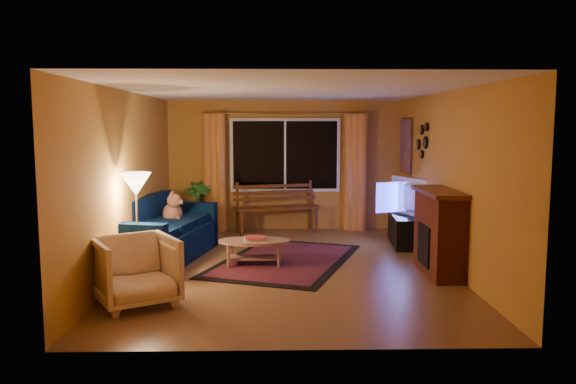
{
  "coord_description": "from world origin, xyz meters",
  "views": [
    {
      "loc": [
        -0.17,
        -7.87,
        2.02
      ],
      "look_at": [
        0.0,
        0.3,
        1.05
      ],
      "focal_mm": 35.0,
      "sensor_mm": 36.0,
      "label": 1
    }
  ],
  "objects_px": {
    "tv_console": "(404,230)",
    "bench": "(277,220)",
    "armchair": "(136,268)",
    "sofa": "(163,229)",
    "floor_lamp": "(137,227)",
    "coffee_table": "(254,253)"
  },
  "relations": [
    {
      "from": "bench",
      "to": "coffee_table",
      "type": "bearing_deg",
      "value": -113.02
    },
    {
      "from": "tv_console",
      "to": "floor_lamp",
      "type": "bearing_deg",
      "value": -147.83
    },
    {
      "from": "coffee_table",
      "to": "sofa",
      "type": "bearing_deg",
      "value": 163.73
    },
    {
      "from": "armchair",
      "to": "coffee_table",
      "type": "distance_m",
      "value": 2.18
    },
    {
      "from": "bench",
      "to": "armchair",
      "type": "xyz_separation_m",
      "value": [
        -1.6,
        -4.24,
        0.19
      ]
    },
    {
      "from": "coffee_table",
      "to": "tv_console",
      "type": "xyz_separation_m",
      "value": [
        2.49,
        1.39,
        0.06
      ]
    },
    {
      "from": "floor_lamp",
      "to": "tv_console",
      "type": "xyz_separation_m",
      "value": [
        4.0,
        2.06,
        -0.45
      ]
    },
    {
      "from": "armchair",
      "to": "floor_lamp",
      "type": "bearing_deg",
      "value": 72.23
    },
    {
      "from": "sofa",
      "to": "coffee_table",
      "type": "bearing_deg",
      "value": -4.19
    },
    {
      "from": "sofa",
      "to": "armchair",
      "type": "bearing_deg",
      "value": -74.64
    },
    {
      "from": "floor_lamp",
      "to": "tv_console",
      "type": "distance_m",
      "value": 4.52
    },
    {
      "from": "sofa",
      "to": "tv_console",
      "type": "xyz_separation_m",
      "value": [
        3.88,
        0.98,
        -0.21
      ]
    },
    {
      "from": "bench",
      "to": "sofa",
      "type": "height_order",
      "value": "sofa"
    },
    {
      "from": "tv_console",
      "to": "bench",
      "type": "bearing_deg",
      "value": 158.01
    },
    {
      "from": "bench",
      "to": "coffee_table",
      "type": "distance_m",
      "value": 2.5
    },
    {
      "from": "armchair",
      "to": "tv_console",
      "type": "relative_size",
      "value": 0.71
    },
    {
      "from": "sofa",
      "to": "floor_lamp",
      "type": "xyz_separation_m",
      "value": [
        -0.12,
        -1.08,
        0.24
      ]
    },
    {
      "from": "bench",
      "to": "tv_console",
      "type": "relative_size",
      "value": 1.32
    },
    {
      "from": "bench",
      "to": "coffee_table",
      "type": "relative_size",
      "value": 1.55
    },
    {
      "from": "floor_lamp",
      "to": "tv_console",
      "type": "height_order",
      "value": "floor_lamp"
    },
    {
      "from": "coffee_table",
      "to": "tv_console",
      "type": "distance_m",
      "value": 2.85
    },
    {
      "from": "floor_lamp",
      "to": "coffee_table",
      "type": "xyz_separation_m",
      "value": [
        1.51,
        0.68,
        -0.51
      ]
    }
  ]
}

